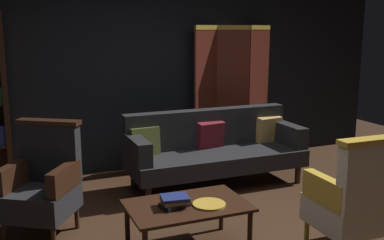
# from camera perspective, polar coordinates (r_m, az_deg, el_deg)

# --- Properties ---
(back_wall) EXTENTS (7.20, 0.10, 2.80)m
(back_wall) POSITION_cam_1_polar(r_m,az_deg,el_deg) (6.09, -5.97, 7.03)
(back_wall) COLOR black
(back_wall) RESTS_ON ground_plane
(folding_screen) EXTENTS (1.27, 0.27, 1.90)m
(folding_screen) POSITION_cam_1_polar(r_m,az_deg,el_deg) (6.42, 5.11, 3.55)
(folding_screen) COLOR #5B2319
(folding_screen) RESTS_ON ground_plane
(velvet_couch) EXTENTS (2.12, 0.78, 0.88)m
(velvet_couch) POSITION_cam_1_polar(r_m,az_deg,el_deg) (5.51, 2.70, -3.38)
(velvet_couch) COLOR black
(velvet_couch) RESTS_ON ground_plane
(coffee_table) EXTENTS (1.00, 0.64, 0.42)m
(coffee_table) POSITION_cam_1_polar(r_m,az_deg,el_deg) (3.88, -0.58, -11.12)
(coffee_table) COLOR black
(coffee_table) RESTS_ON ground_plane
(armchair_gilt_accent) EXTENTS (0.60, 0.59, 1.04)m
(armchair_gilt_accent) POSITION_cam_1_polar(r_m,az_deg,el_deg) (4.02, 19.61, -9.23)
(armchair_gilt_accent) COLOR gold
(armchair_gilt_accent) RESTS_ON ground_plane
(armchair_wing_left) EXTENTS (0.80, 0.80, 1.04)m
(armchair_wing_left) POSITION_cam_1_polar(r_m,az_deg,el_deg) (4.36, -18.14, -7.51)
(armchair_wing_left) COLOR black
(armchair_wing_left) RESTS_ON ground_plane
(book_black_cloth) EXTENTS (0.26, 0.20, 0.04)m
(book_black_cloth) POSITION_cam_1_polar(r_m,az_deg,el_deg) (3.80, -2.17, -10.55)
(book_black_cloth) COLOR black
(book_black_cloth) RESTS_ON coffee_table
(book_tan_leather) EXTENTS (0.22, 0.17, 0.03)m
(book_tan_leather) POSITION_cam_1_polar(r_m,az_deg,el_deg) (3.79, -2.17, -10.08)
(book_tan_leather) COLOR #9E7A47
(book_tan_leather) RESTS_ON book_black_cloth
(book_navy_cloth) EXTENTS (0.24, 0.21, 0.03)m
(book_navy_cloth) POSITION_cam_1_polar(r_m,az_deg,el_deg) (3.78, -2.18, -9.69)
(book_navy_cloth) COLOR navy
(book_navy_cloth) RESTS_ON book_tan_leather
(brass_tray) EXTENTS (0.28, 0.28, 0.02)m
(brass_tray) POSITION_cam_1_polar(r_m,az_deg,el_deg) (3.85, 2.16, -10.48)
(brass_tray) COLOR gold
(brass_tray) RESTS_ON coffee_table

